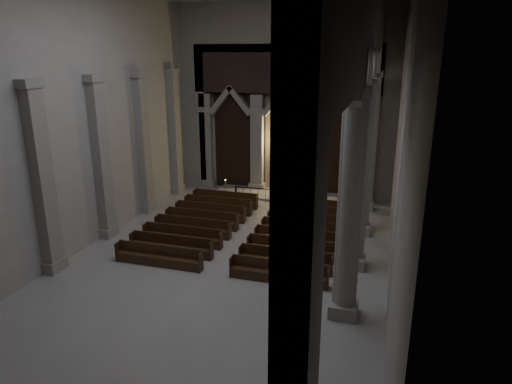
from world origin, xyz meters
TOP-DOWN VIEW (x-y plane):
  - room at (0.00, 0.00)m, footprint 24.00×24.10m
  - sanctuary_wall at (0.00, 11.54)m, footprint 14.00×0.77m
  - right_arcade at (5.50, 1.33)m, footprint 1.00×24.00m
  - left_pilasters at (-6.75, 3.50)m, footprint 0.60×13.00m
  - sanctuary_step at (0.00, 10.60)m, footprint 8.50×2.60m
  - altar at (0.92, 11.01)m, footprint 1.81×0.72m
  - altar_rail at (0.00, 8.89)m, footprint 4.94×0.09m
  - candle_stand_left at (-3.18, 9.06)m, footprint 0.21×0.21m
  - candle_stand_right at (3.03, 9.40)m, footprint 0.26×0.26m
  - pews at (-0.00, 3.45)m, footprint 9.48×8.89m
  - worshipper at (0.88, 7.73)m, footprint 0.48×0.33m

SIDE VIEW (x-z plane):
  - sanctuary_step at x=0.00m, z-range 0.00..0.15m
  - pews at x=0.00m, z-range -0.16..0.75m
  - candle_stand_left at x=-3.18m, z-range -0.29..0.97m
  - candle_stand_right at x=3.03m, z-range -0.35..1.18m
  - altar at x=0.92m, z-range 0.15..1.08m
  - worshipper at x=0.88m, z-range 0.00..1.27m
  - altar_rail at x=0.00m, z-range 0.16..1.13m
  - left_pilasters at x=-6.75m, z-range -0.10..7.92m
  - sanctuary_wall at x=0.00m, z-range 0.62..12.62m
  - room at x=0.00m, z-range 1.60..13.60m
  - right_arcade at x=5.50m, z-range 1.83..13.83m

